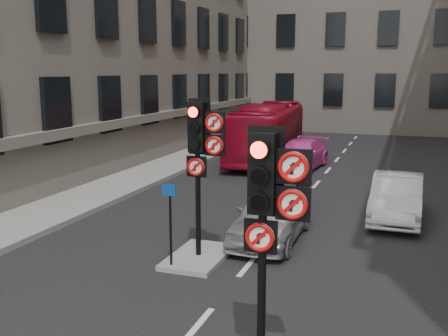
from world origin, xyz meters
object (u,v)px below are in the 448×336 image
Objects in this scene: car_pink at (300,155)px; car_silver at (272,214)px; signal_near at (269,200)px; car_white at (397,197)px; bus_red at (268,131)px; signal_far at (201,144)px; motorcycle at (279,186)px; info_sign at (170,213)px; motorcyclist at (302,182)px.

car_silver is at bearing -76.79° from car_pink.
signal_near reaches higher than car_silver.
bus_red is at bearing 125.24° from car_white.
signal_near is 1.00× the size of signal_far.
bus_red reaches higher than motorcycle.
signal_far is 1.68m from info_sign.
car_white is at bearing 50.77° from signal_far.
signal_far is at bearing -128.52° from car_white.
info_sign is at bearing -118.61° from car_silver.
car_silver is 0.90× the size of car_pink.
signal_near reaches higher than motorcycle.
bus_red is (-2.03, 2.14, 0.72)m from car_pink.
motorcyclist is at bearing -73.17° from bus_red.
car_pink is at bearing -71.35° from motorcyclist.
signal_far is 3.08m from car_silver.
car_white is (4.12, 5.04, -2.05)m from signal_far.
motorcycle is at bearing -20.01° from motorcyclist.
signal_near reaches higher than car_pink.
car_silver is at bearing -79.43° from bus_red.
signal_near is 0.91× the size of car_silver.
motorcycle is (0.40, 5.92, -2.18)m from signal_far.
motorcyclist is (1.24, 5.50, -1.90)m from signal_far.
car_white is 2.29× the size of motorcycle.
motorcycle is at bearing -79.02° from car_pink.
car_pink is 0.45× the size of bus_red.
bus_red is 5.37× the size of info_sign.
car_silver reaches higher than car_white.
motorcyclist is 0.89× the size of info_sign.
car_silver is (-1.47, 6.01, -1.92)m from signal_near.
signal_far is 0.91× the size of car_silver.
motorcycle is 0.96× the size of info_sign.
bus_red is at bearing -61.79° from motorcyclist.
signal_near is at bearing -47.61° from info_sign.
motorcyclist is at bearing -33.67° from motorcycle.
signal_near is 9.37m from car_white.
car_white is 0.92× the size of car_pink.
car_white is 2.92m from motorcyclist.
signal_near is 6.47m from car_silver.
signal_far is 2.21× the size of motorcyclist.
car_pink is at bearing 97.23° from car_silver.
signal_far reaches higher than bus_red.
car_silver is 2.26× the size of motorcycle.
info_sign reaches higher than motorcycle.
car_pink is 2.51× the size of motorcycle.
car_white is at bearing -20.21° from motorcycle.
car_silver is at bearing -86.25° from motorcycle.
car_silver is at bearing 60.57° from signal_far.
signal_far is at bearing 62.52° from info_sign.
bus_red reaches higher than car_pink.
motorcycle is at bearing -77.35° from bus_red.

